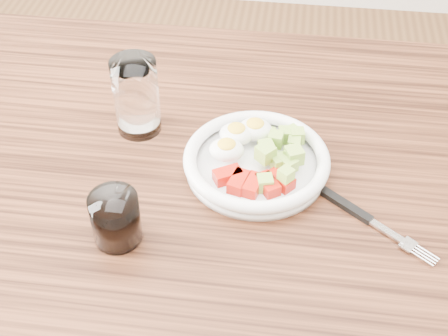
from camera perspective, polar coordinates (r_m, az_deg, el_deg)
The scene contains 5 objects.
dining_table at distance 1.01m, azimuth 0.49°, elevation -5.86°, with size 1.50×0.90×0.77m.
bowl at distance 0.95m, azimuth 2.96°, elevation 0.85°, with size 0.22×0.22×0.06m.
fork at distance 0.91m, azimuth 12.21°, elevation -4.08°, with size 0.17×0.13×0.01m.
water_glass at distance 1.01m, azimuth -8.03°, elevation 6.51°, with size 0.07×0.07×0.13m, color white.
coffee_glass at distance 0.85m, azimuth -9.87°, elevation -4.59°, with size 0.07×0.07×0.08m.
Camera 1 is at (0.08, -0.65, 1.43)m, focal length 50.00 mm.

